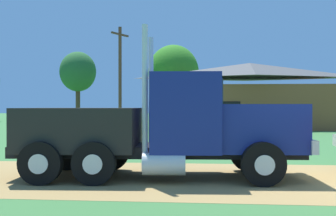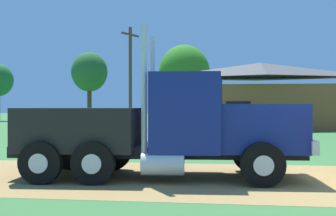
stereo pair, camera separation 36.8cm
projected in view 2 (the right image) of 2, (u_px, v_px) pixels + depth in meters
ground_plane at (295, 181)px, 10.57m from camera, size 200.00×200.00×0.00m
dirt_track at (295, 180)px, 10.57m from camera, size 120.00×5.61×0.01m
truck_foreground_white at (163, 129)px, 11.06m from camera, size 7.52×3.05×3.76m
shed_building at (260, 97)px, 34.17m from camera, size 13.42×5.74×5.30m
utility_pole_near at (130, 75)px, 34.69m from camera, size 1.04×2.06×8.22m
tree_mid at (89, 72)px, 42.64m from camera, size 3.56×3.56×7.21m
tree_right at (184, 73)px, 41.58m from camera, size 4.93×4.93×7.78m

